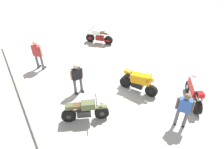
{
  "coord_description": "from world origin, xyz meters",
  "views": [
    {
      "loc": [
        -6.85,
        4.69,
        6.39
      ],
      "look_at": [
        -0.31,
        0.6,
        0.75
      ],
      "focal_mm": 31.51,
      "sensor_mm": 36.0,
      "label": 1
    }
  ],
  "objects": [
    {
      "name": "person_in_black_shirt",
      "position": [
        0.2,
        2.2,
        0.91
      ],
      "size": [
        0.31,
        0.63,
        1.61
      ],
      "rotation": [
        0.0,
        0.0,
        3.11
      ],
      "color": "#59595B",
      "rests_on": "ground"
    },
    {
      "name": "motorcycle_olive_vintage",
      "position": [
        -1.55,
        2.68,
        0.49
      ],
      "size": [
        1.03,
        1.84,
        1.07
      ],
      "rotation": [
        0.0,
        0.0,
        4.28
      ],
      "color": "black",
      "rests_on": "ground"
    },
    {
      "name": "ground_plane",
      "position": [
        0.0,
        0.0,
        0.0
      ],
      "size": [
        40.0,
        40.0,
        0.0
      ],
      "primitive_type": "plane",
      "color": "#ADAAA3"
    },
    {
      "name": "person_in_blue_shirt",
      "position": [
        -3.85,
        -0.41,
        0.96
      ],
      "size": [
        0.57,
        0.52,
        1.68
      ],
      "rotation": [
        0.0,
        0.0,
        5.37
      ],
      "color": "#59595B",
      "rests_on": "ground"
    },
    {
      "name": "motorcycle_orange_sportbike",
      "position": [
        -1.29,
        -0.3,
        0.59
      ],
      "size": [
        1.82,
        1.08,
        1.14
      ],
      "rotation": [
        0.0,
        0.0,
        3.61
      ],
      "color": "black",
      "rests_on": "ground"
    },
    {
      "name": "motorcycle_cream_vintage",
      "position": [
        4.22,
        -1.2,
        0.49
      ],
      "size": [
        1.58,
        1.4,
        1.07
      ],
      "rotation": [
        0.0,
        0.0,
        0.71
      ],
      "color": "black",
      "rests_on": "ground"
    },
    {
      "name": "curb_edge",
      "position": [
        0.0,
        4.6,
        0.07
      ],
      "size": [
        14.0,
        0.3,
        0.15
      ],
      "primitive_type": "cube",
      "color": "gray",
      "rests_on": "ground"
    },
    {
      "name": "motorcycle_red_sportbike",
      "position": [
        -3.17,
        -1.96,
        0.59
      ],
      "size": [
        1.71,
        1.27,
        1.14
      ],
      "rotation": [
        0.0,
        0.0,
        5.68
      ],
      "color": "black",
      "rests_on": "ground"
    },
    {
      "name": "person_in_red_shirt",
      "position": [
        3.22,
        3.2,
        1.0
      ],
      "size": [
        0.59,
        0.52,
        1.74
      ],
      "rotation": [
        0.0,
        0.0,
        5.36
      ],
      "color": "#59595B",
      "rests_on": "ground"
    }
  ]
}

